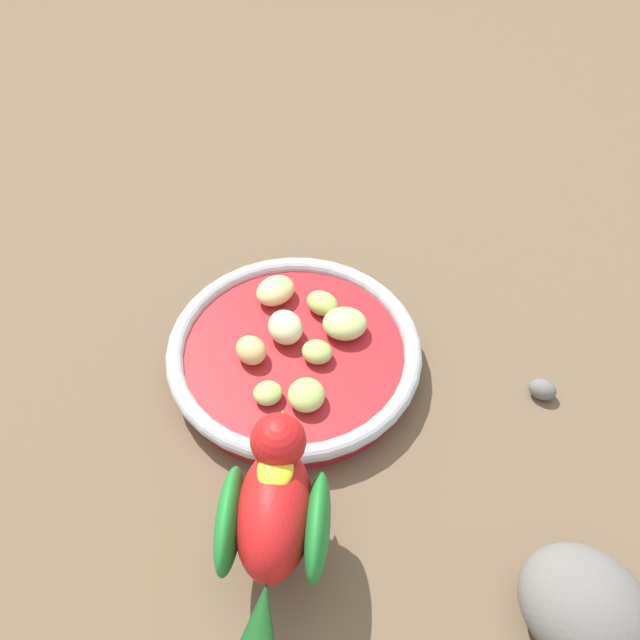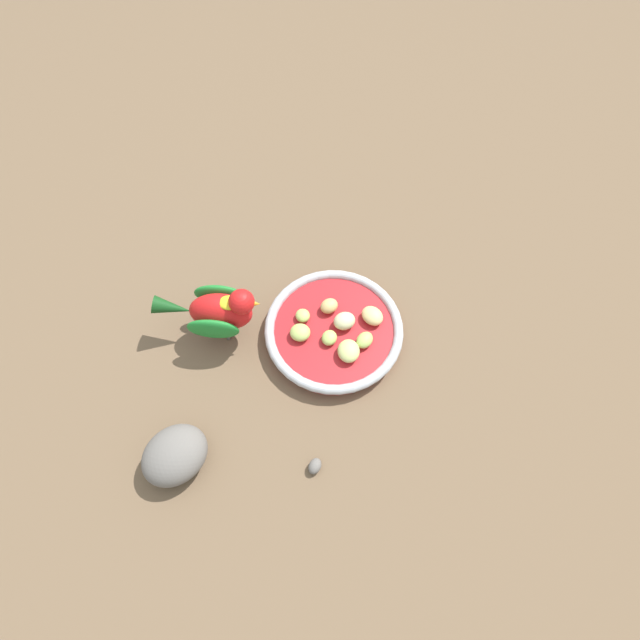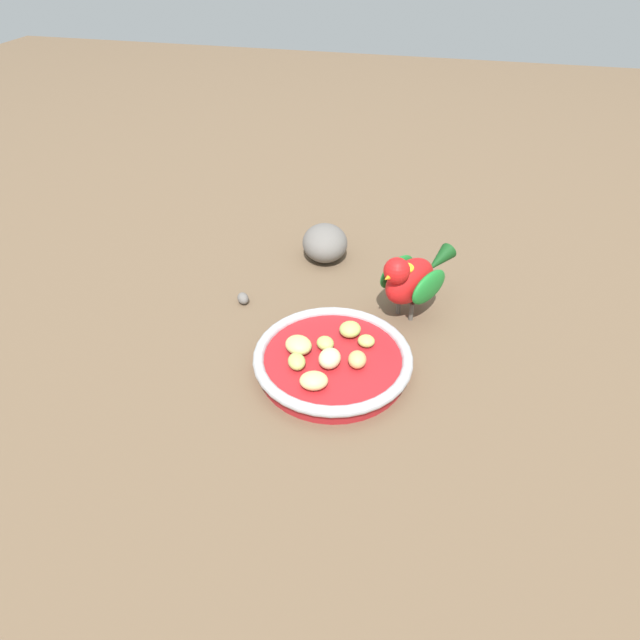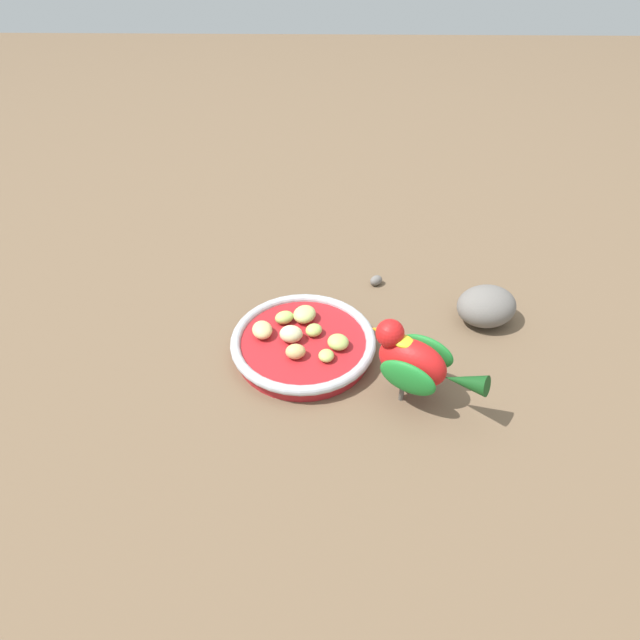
# 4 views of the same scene
# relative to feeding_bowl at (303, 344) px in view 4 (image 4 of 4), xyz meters

# --- Properties ---
(ground_plane) EXTENTS (4.00, 4.00, 0.00)m
(ground_plane) POSITION_rel_feeding_bowl_xyz_m (0.01, 0.03, -0.02)
(ground_plane) COLOR brown
(feeding_bowl) EXTENTS (0.23, 0.23, 0.03)m
(feeding_bowl) POSITION_rel_feeding_bowl_xyz_m (0.00, 0.00, 0.00)
(feeding_bowl) COLOR #AD1E23
(feeding_bowl) RESTS_ON ground_plane
(apple_piece_0) EXTENTS (0.04, 0.03, 0.03)m
(apple_piece_0) POSITION_rel_feeding_bowl_xyz_m (0.02, -0.00, 0.02)
(apple_piece_0) COLOR beige
(apple_piece_0) RESTS_ON feeding_bowl
(apple_piece_1) EXTENTS (0.04, 0.04, 0.02)m
(apple_piece_1) POSITION_rel_feeding_bowl_xyz_m (0.03, -0.04, 0.02)
(apple_piece_1) COLOR #B2CC66
(apple_piece_1) RESTS_ON feeding_bowl
(apple_piece_2) EXTENTS (0.03, 0.03, 0.02)m
(apple_piece_2) POSITION_rel_feeding_bowl_xyz_m (-0.04, 0.04, 0.01)
(apple_piece_2) COLOR #B2CC66
(apple_piece_2) RESTS_ON feeding_bowl
(apple_piece_3) EXTENTS (0.04, 0.04, 0.02)m
(apple_piece_3) POSITION_rel_feeding_bowl_xyz_m (-0.02, -0.01, 0.02)
(apple_piece_3) COLOR #B2CC66
(apple_piece_3) RESTS_ON feeding_bowl
(apple_piece_4) EXTENTS (0.04, 0.04, 0.02)m
(apple_piece_4) POSITION_rel_feeding_bowl_xyz_m (-0.05, 0.01, 0.02)
(apple_piece_4) COLOR #B2CC66
(apple_piece_4) RESTS_ON feeding_bowl
(apple_piece_5) EXTENTS (0.04, 0.04, 0.02)m
(apple_piece_5) POSITION_rel_feeding_bowl_xyz_m (0.06, -0.01, 0.02)
(apple_piece_5) COLOR #E5C67F
(apple_piece_5) RESTS_ON feeding_bowl
(apple_piece_6) EXTENTS (0.05, 0.05, 0.02)m
(apple_piece_6) POSITION_rel_feeding_bowl_xyz_m (-0.00, -0.05, 0.02)
(apple_piece_6) COLOR #C6D17A
(apple_piece_6) RESTS_ON feeding_bowl
(apple_piece_7) EXTENTS (0.03, 0.03, 0.02)m
(apple_piece_7) POSITION_rel_feeding_bowl_xyz_m (0.01, 0.04, 0.02)
(apple_piece_7) COLOR tan
(apple_piece_7) RESTS_ON feeding_bowl
(parrot) EXTENTS (0.16, 0.12, 0.12)m
(parrot) POSITION_rel_feeding_bowl_xyz_m (-0.16, 0.09, 0.05)
(parrot) COLOR #59544C
(parrot) RESTS_ON ground_plane
(rock_large) EXTENTS (0.12, 0.11, 0.06)m
(rock_large) POSITION_rel_feeding_bowl_xyz_m (-0.30, -0.08, 0.01)
(rock_large) COLOR slate
(rock_large) RESTS_ON ground_plane
(pebble_0) EXTENTS (0.03, 0.03, 0.02)m
(pebble_0) POSITION_rel_feeding_bowl_xyz_m (-0.12, -0.18, -0.01)
(pebble_0) COLOR slate
(pebble_0) RESTS_ON ground_plane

